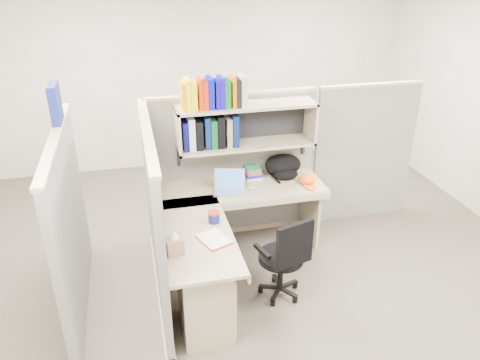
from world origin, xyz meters
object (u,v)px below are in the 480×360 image
object	(u,v)px
laptop	(229,183)
task_chair	(283,270)
snack_canister	(214,217)
backpack	(285,167)
desk	(217,264)

from	to	relation	value
laptop	task_chair	distance (m)	1.01
snack_canister	task_chair	bearing A→B (deg)	-25.61
backpack	task_chair	bearing A→B (deg)	-99.01
backpack	task_chair	size ratio (longest dim) A/B	0.45
backpack	task_chair	distance (m)	1.21
task_chair	snack_canister	bearing A→B (deg)	154.39
backpack	snack_canister	world-z (taller)	backpack
laptop	backpack	distance (m)	0.69
desk	backpack	size ratio (longest dim) A/B	4.42
backpack	task_chair	xyz separation A→B (m)	(-0.33, -1.03, -0.54)
snack_canister	laptop	bearing A→B (deg)	63.95
desk	snack_canister	distance (m)	0.42
desk	task_chair	world-z (taller)	task_chair
snack_canister	task_chair	distance (m)	0.80
laptop	snack_canister	world-z (taller)	laptop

